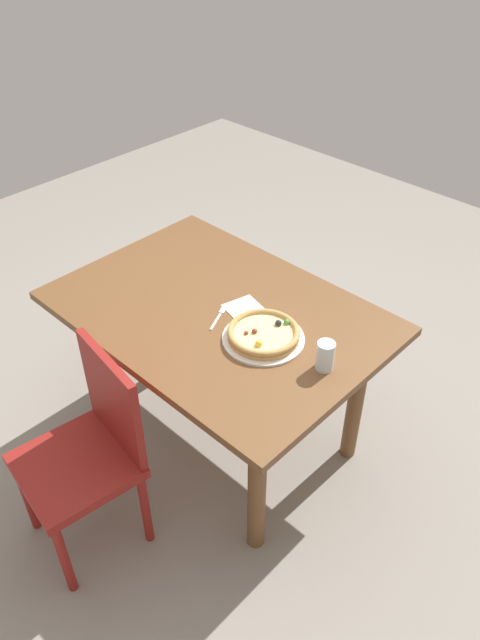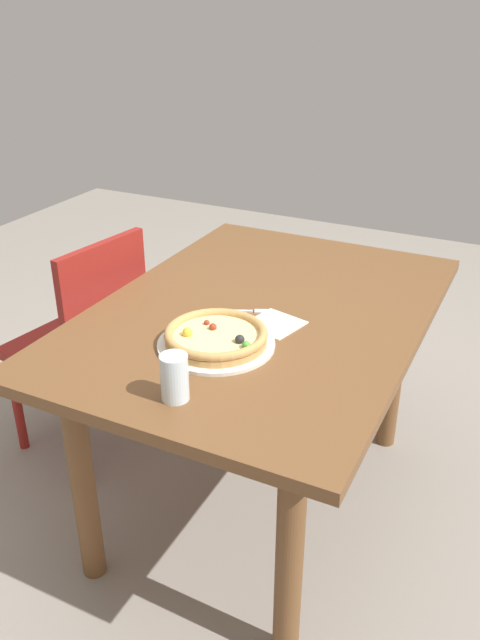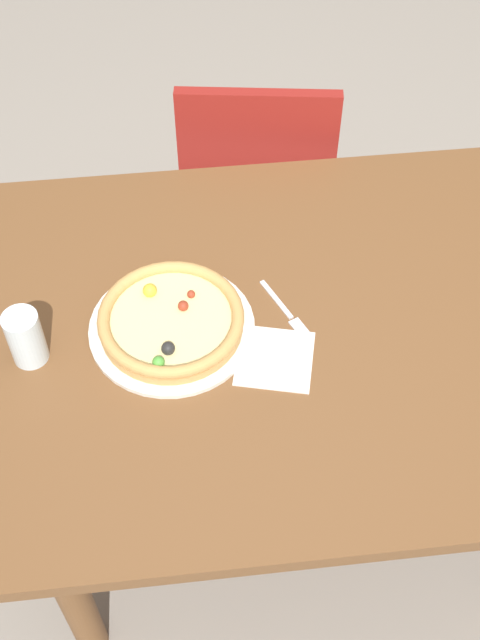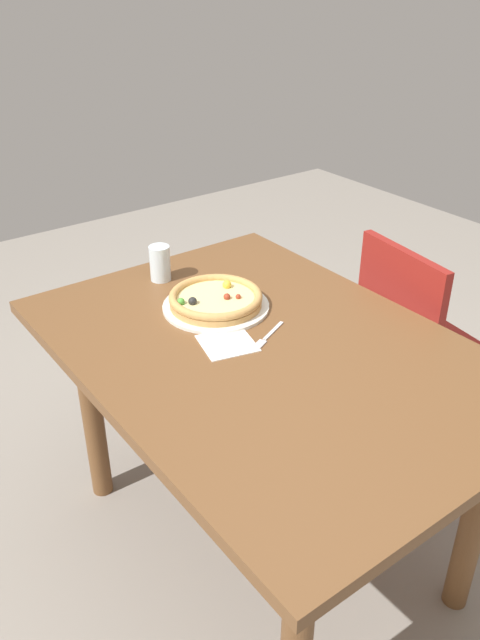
{
  "view_description": "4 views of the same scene",
  "coord_description": "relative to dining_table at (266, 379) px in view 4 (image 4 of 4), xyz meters",
  "views": [
    {
      "loc": [
        1.42,
        -1.36,
        2.23
      ],
      "look_at": [
        0.13,
        -0.01,
        0.76
      ],
      "focal_mm": 33.97,
      "sensor_mm": 36.0,
      "label": 1
    },
    {
      "loc": [
        1.59,
        0.71,
        1.59
      ],
      "look_at": [
        0.13,
        -0.01,
        0.76
      ],
      "focal_mm": 36.31,
      "sensor_mm": 36.0,
      "label": 2
    },
    {
      "loc": [
        0.24,
        0.95,
        1.98
      ],
      "look_at": [
        0.13,
        -0.01,
        0.76
      ],
      "focal_mm": 46.03,
      "sensor_mm": 36.0,
      "label": 3
    },
    {
      "loc": [
        -1.12,
        0.92,
        1.65
      ],
      "look_at": [
        0.13,
        -0.01,
        0.76
      ],
      "focal_mm": 35.77,
      "sensor_mm": 36.0,
      "label": 4
    }
  ],
  "objects": [
    {
      "name": "napkin",
      "position": [
        0.07,
        0.08,
        0.11
      ],
      "size": [
        0.17,
        0.17,
        0.0
      ],
      "primitive_type": "cube",
      "rotation": [
        0.0,
        0.0,
        -0.25
      ],
      "color": "white",
      "rests_on": "dining_table"
    },
    {
      "name": "pizza",
      "position": [
        0.26,
        -0.01,
        0.14
      ],
      "size": [
        0.28,
        0.28,
        0.05
      ],
      "color": "tan",
      "rests_on": "plate"
    },
    {
      "name": "chair_near",
      "position": [
        0.01,
        -0.68,
        -0.16
      ],
      "size": [
        0.45,
        0.45,
        0.87
      ],
      "rotation": [
        0.0,
        0.0,
        3.0
      ],
      "color": "maroon",
      "rests_on": "ground"
    },
    {
      "name": "dining_table",
      "position": [
        0.0,
        0.0,
        0.0
      ],
      "size": [
        1.33,
        0.94,
        0.74
      ],
      "color": "brown",
      "rests_on": "ground"
    },
    {
      "name": "plate",
      "position": [
        0.26,
        -0.01,
        0.11
      ],
      "size": [
        0.32,
        0.32,
        0.01
      ],
      "primitive_type": "cylinder",
      "color": "silver",
      "rests_on": "dining_table"
    },
    {
      "name": "fork",
      "position": [
        0.03,
        -0.03,
        0.11
      ],
      "size": [
        0.08,
        0.16,
        0.0
      ],
      "rotation": [
        0.0,
        0.0,
        2.0
      ],
      "color": "silver",
      "rests_on": "dining_table"
    },
    {
      "name": "drinking_glass",
      "position": [
        0.53,
        0.02,
        0.16
      ],
      "size": [
        0.07,
        0.07,
        0.12
      ],
      "primitive_type": "cylinder",
      "color": "silver",
      "rests_on": "dining_table"
    },
    {
      "name": "ground_plane",
      "position": [
        0.0,
        0.0,
        -0.63
      ],
      "size": [
        6.0,
        6.0,
        0.0
      ],
      "primitive_type": "plane",
      "color": "gray"
    }
  ]
}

